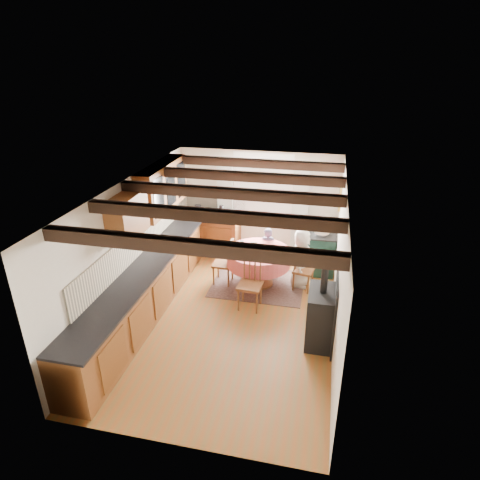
% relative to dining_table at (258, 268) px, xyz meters
% --- Properties ---
extents(floor, '(3.60, 5.50, 0.00)m').
position_rel_dining_table_xyz_m(floor, '(-0.29, -1.22, -0.38)').
color(floor, '#975220').
rests_on(floor, ground).
extents(ceiling, '(3.60, 5.50, 0.00)m').
position_rel_dining_table_xyz_m(ceiling, '(-0.29, -1.22, 2.02)').
color(ceiling, white).
rests_on(ceiling, ground).
extents(wall_back, '(3.60, 0.00, 2.40)m').
position_rel_dining_table_xyz_m(wall_back, '(-0.29, 1.53, 0.82)').
color(wall_back, silver).
rests_on(wall_back, ground).
extents(wall_front, '(3.60, 0.00, 2.40)m').
position_rel_dining_table_xyz_m(wall_front, '(-0.29, -3.97, 0.82)').
color(wall_front, silver).
rests_on(wall_front, ground).
extents(wall_left, '(0.00, 5.50, 2.40)m').
position_rel_dining_table_xyz_m(wall_left, '(-2.09, -1.22, 0.82)').
color(wall_left, silver).
rests_on(wall_left, ground).
extents(wall_right, '(0.00, 5.50, 2.40)m').
position_rel_dining_table_xyz_m(wall_right, '(1.51, -1.22, 0.82)').
color(wall_right, silver).
rests_on(wall_right, ground).
extents(beam_a, '(3.60, 0.16, 0.16)m').
position_rel_dining_table_xyz_m(beam_a, '(-0.29, -3.22, 1.93)').
color(beam_a, black).
rests_on(beam_a, ceiling).
extents(beam_b, '(3.60, 0.16, 0.16)m').
position_rel_dining_table_xyz_m(beam_b, '(-0.29, -2.22, 1.93)').
color(beam_b, black).
rests_on(beam_b, ceiling).
extents(beam_c, '(3.60, 0.16, 0.16)m').
position_rel_dining_table_xyz_m(beam_c, '(-0.29, -1.22, 1.93)').
color(beam_c, black).
rests_on(beam_c, ceiling).
extents(beam_d, '(3.60, 0.16, 0.16)m').
position_rel_dining_table_xyz_m(beam_d, '(-0.29, -0.22, 1.93)').
color(beam_d, black).
rests_on(beam_d, ceiling).
extents(beam_e, '(3.60, 0.16, 0.16)m').
position_rel_dining_table_xyz_m(beam_e, '(-0.29, 0.78, 1.93)').
color(beam_e, black).
rests_on(beam_e, ceiling).
extents(splash_left, '(0.02, 4.50, 0.55)m').
position_rel_dining_table_xyz_m(splash_left, '(-2.07, -0.92, 0.82)').
color(splash_left, beige).
rests_on(splash_left, wall_left).
extents(splash_back, '(1.40, 0.02, 0.55)m').
position_rel_dining_table_xyz_m(splash_back, '(-1.29, 1.51, 0.82)').
color(splash_back, beige).
rests_on(splash_back, wall_back).
extents(base_cabinet_left, '(0.60, 5.30, 0.88)m').
position_rel_dining_table_xyz_m(base_cabinet_left, '(-1.79, -1.22, 0.06)').
color(base_cabinet_left, brown).
rests_on(base_cabinet_left, floor).
extents(base_cabinet_back, '(1.30, 0.60, 0.88)m').
position_rel_dining_table_xyz_m(base_cabinet_back, '(-1.34, 1.23, 0.06)').
color(base_cabinet_back, brown).
rests_on(base_cabinet_back, floor).
extents(worktop_left, '(0.64, 5.30, 0.04)m').
position_rel_dining_table_xyz_m(worktop_left, '(-1.77, -1.22, 0.52)').
color(worktop_left, black).
rests_on(worktop_left, base_cabinet_left).
extents(worktop_back, '(1.30, 0.64, 0.04)m').
position_rel_dining_table_xyz_m(worktop_back, '(-1.34, 1.21, 0.52)').
color(worktop_back, black).
rests_on(worktop_back, base_cabinet_back).
extents(wall_cabinet_glass, '(0.34, 1.80, 0.90)m').
position_rel_dining_table_xyz_m(wall_cabinet_glass, '(-1.92, -0.02, 1.57)').
color(wall_cabinet_glass, brown).
rests_on(wall_cabinet_glass, wall_left).
extents(wall_cabinet_solid, '(0.34, 0.90, 0.70)m').
position_rel_dining_table_xyz_m(wall_cabinet_solid, '(-1.92, -1.52, 1.52)').
color(wall_cabinet_solid, brown).
rests_on(wall_cabinet_solid, wall_left).
extents(window_frame, '(1.34, 0.03, 1.54)m').
position_rel_dining_table_xyz_m(window_frame, '(-0.19, 1.52, 1.22)').
color(window_frame, white).
rests_on(window_frame, wall_back).
extents(window_pane, '(1.20, 0.01, 1.40)m').
position_rel_dining_table_xyz_m(window_pane, '(-0.19, 1.52, 1.22)').
color(window_pane, white).
rests_on(window_pane, wall_back).
extents(curtain_left, '(0.35, 0.10, 2.10)m').
position_rel_dining_table_xyz_m(curtain_left, '(-1.04, 1.43, 0.72)').
color(curtain_left, silver).
rests_on(curtain_left, wall_back).
extents(curtain_right, '(0.35, 0.10, 2.10)m').
position_rel_dining_table_xyz_m(curtain_right, '(0.66, 1.43, 0.72)').
color(curtain_right, silver).
rests_on(curtain_right, wall_back).
extents(curtain_rod, '(2.00, 0.03, 0.03)m').
position_rel_dining_table_xyz_m(curtain_rod, '(-0.19, 1.43, 1.82)').
color(curtain_rod, black).
rests_on(curtain_rod, wall_back).
extents(wall_picture, '(0.04, 0.50, 0.60)m').
position_rel_dining_table_xyz_m(wall_picture, '(1.48, 1.08, 1.32)').
color(wall_picture, gold).
rests_on(wall_picture, wall_right).
extents(wall_plate, '(0.30, 0.02, 0.30)m').
position_rel_dining_table_xyz_m(wall_plate, '(0.76, 1.50, 1.32)').
color(wall_plate, silver).
rests_on(wall_plate, wall_back).
extents(rug, '(1.84, 1.43, 0.01)m').
position_rel_dining_table_xyz_m(rug, '(0.00, 0.00, -0.38)').
color(rug, '#301E1B').
rests_on(rug, floor).
extents(dining_table, '(1.27, 1.27, 0.76)m').
position_rel_dining_table_xyz_m(dining_table, '(0.00, 0.00, 0.00)').
color(dining_table, '#CD3243').
rests_on(dining_table, floor).
extents(chair_near, '(0.45, 0.47, 0.99)m').
position_rel_dining_table_xyz_m(chair_near, '(-0.01, -0.86, 0.11)').
color(chair_near, brown).
rests_on(chair_near, floor).
extents(chair_left, '(0.43, 0.41, 0.94)m').
position_rel_dining_table_xyz_m(chair_left, '(-0.72, -0.08, 0.09)').
color(chair_left, brown).
rests_on(chair_left, floor).
extents(chair_right, '(0.48, 0.46, 0.90)m').
position_rel_dining_table_xyz_m(chair_right, '(0.90, 0.02, 0.07)').
color(chair_right, brown).
rests_on(chair_right, floor).
extents(aga_range, '(0.63, 0.98, 0.90)m').
position_rel_dining_table_xyz_m(aga_range, '(1.18, 0.99, 0.07)').
color(aga_range, '#132C25').
rests_on(aga_range, floor).
extents(cast_iron_stove, '(0.44, 0.73, 1.46)m').
position_rel_dining_table_xyz_m(cast_iron_stove, '(1.29, -1.59, 0.35)').
color(cast_iron_stove, black).
rests_on(cast_iron_stove, floor).
extents(child_far, '(0.37, 0.25, 1.01)m').
position_rel_dining_table_xyz_m(child_far, '(0.09, 0.59, 0.12)').
color(child_far, '#4B4762').
rests_on(child_far, floor).
extents(child_right, '(0.47, 0.65, 1.22)m').
position_rel_dining_table_xyz_m(child_right, '(0.83, 0.15, 0.23)').
color(child_right, beige).
rests_on(child_right, floor).
extents(bowl_a, '(0.25, 0.25, 0.05)m').
position_rel_dining_table_xyz_m(bowl_a, '(0.03, -0.06, 0.41)').
color(bowl_a, silver).
rests_on(bowl_a, dining_table).
extents(bowl_b, '(0.25, 0.25, 0.06)m').
position_rel_dining_table_xyz_m(bowl_b, '(-0.13, 0.15, 0.41)').
color(bowl_b, silver).
rests_on(bowl_b, dining_table).
extents(cup, '(0.12, 0.12, 0.09)m').
position_rel_dining_table_xyz_m(cup, '(-0.38, 0.18, 0.43)').
color(cup, silver).
rests_on(cup, dining_table).
extents(canister_tall, '(0.15, 0.15, 0.26)m').
position_rel_dining_table_xyz_m(canister_tall, '(-1.62, 1.20, 0.67)').
color(canister_tall, '#262628').
rests_on(canister_tall, worktop_back).
extents(canister_wide, '(0.17, 0.17, 0.19)m').
position_rel_dining_table_xyz_m(canister_wide, '(-1.37, 1.21, 0.63)').
color(canister_wide, '#262628').
rests_on(canister_wide, worktop_back).
extents(canister_slim, '(0.10, 0.10, 0.27)m').
position_rel_dining_table_xyz_m(canister_slim, '(-1.08, 1.25, 0.67)').
color(canister_slim, '#262628').
rests_on(canister_slim, worktop_back).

